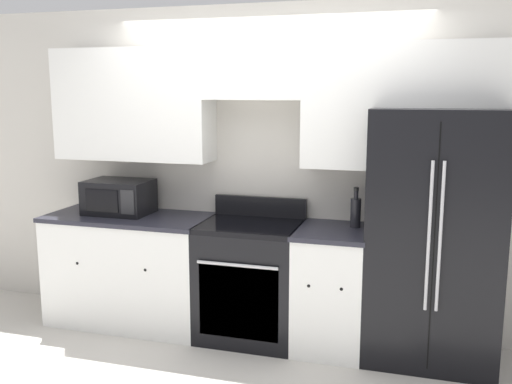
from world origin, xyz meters
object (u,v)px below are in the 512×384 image
Objects in this scene: oven_range at (250,280)px; microwave at (119,197)px; refrigerator at (433,236)px; bottle at (356,212)px.

oven_range is 2.06× the size of microwave.
refrigerator is at bearing 2.27° from oven_range.
refrigerator is 3.46× the size of microwave.
bottle is at bearing 173.94° from refrigerator.
bottle reaches higher than microwave.
microwave reaches higher than oven_range.
bottle is (-0.56, 0.06, 0.13)m from refrigerator.
bottle reaches higher than oven_range.
refrigerator is (1.35, 0.05, 0.44)m from oven_range.
bottle is at bearing 8.16° from oven_range.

